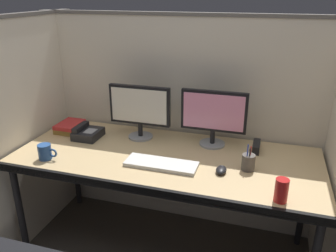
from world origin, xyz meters
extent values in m
cube|color=beige|center=(0.00, 0.74, 0.78)|extent=(2.20, 0.05, 1.55)
cube|color=#605B56|center=(0.00, 0.74, 1.56)|extent=(2.21, 0.06, 0.02)
cube|color=beige|center=(-0.99, 0.20, 0.78)|extent=(0.05, 1.40, 1.55)
cube|color=#605B56|center=(-0.99, 0.20, 1.56)|extent=(0.06, 1.41, 0.02)
cube|color=tan|center=(0.00, 0.30, 0.72)|extent=(1.90, 0.80, 0.04)
cube|color=black|center=(0.00, -0.09, 0.72)|extent=(1.90, 0.02, 0.05)
cylinder|color=black|center=(-0.89, -0.04, 0.35)|extent=(0.04, 0.04, 0.70)
cylinder|color=black|center=(-0.89, 0.64, 0.35)|extent=(0.04, 0.04, 0.70)
cylinder|color=black|center=(0.89, 0.64, 0.35)|extent=(0.04, 0.04, 0.70)
cylinder|color=gray|center=(-0.25, 0.52, 0.75)|extent=(0.17, 0.17, 0.01)
cylinder|color=black|center=(-0.25, 0.52, 0.80)|extent=(0.03, 0.03, 0.09)
cube|color=black|center=(-0.25, 0.52, 0.98)|extent=(0.43, 0.03, 0.27)
cube|color=silver|center=(-0.25, 0.50, 0.98)|extent=(0.39, 0.01, 0.23)
cylinder|color=gray|center=(0.25, 0.55, 0.75)|extent=(0.17, 0.17, 0.01)
cylinder|color=black|center=(0.25, 0.55, 0.80)|extent=(0.03, 0.03, 0.09)
cube|color=black|center=(0.25, 0.55, 0.98)|extent=(0.43, 0.03, 0.27)
cube|color=pink|center=(0.25, 0.53, 0.98)|extent=(0.39, 0.01, 0.23)
cube|color=silver|center=(0.02, 0.16, 0.75)|extent=(0.43, 0.15, 0.02)
ellipsoid|color=black|center=(0.37, 0.18, 0.76)|extent=(0.06, 0.10, 0.03)
cylinder|color=#59595B|center=(0.37, 0.20, 0.77)|extent=(0.01, 0.01, 0.01)
cylinder|color=#4C4742|center=(0.51, 0.26, 0.79)|extent=(0.08, 0.08, 0.09)
cylinder|color=red|center=(0.52, 0.27, 0.82)|extent=(0.01, 0.01, 0.14)
cylinder|color=#263FB2|center=(0.50, 0.25, 0.83)|extent=(0.01, 0.01, 0.15)
cylinder|color=black|center=(0.51, 0.25, 0.82)|extent=(0.01, 0.01, 0.13)
cylinder|color=red|center=(0.69, -0.02, 0.80)|extent=(0.07, 0.07, 0.12)
cube|color=black|center=(0.54, 0.54, 0.77)|extent=(0.04, 0.15, 0.06)
cylinder|color=#264C8C|center=(-0.69, 0.04, 0.79)|extent=(0.08, 0.08, 0.09)
torus|color=#264C8C|center=(-0.64, 0.04, 0.79)|extent=(0.06, 0.01, 0.06)
cube|color=black|center=(-0.60, 0.41, 0.77)|extent=(0.17, 0.19, 0.06)
cube|color=black|center=(-0.66, 0.41, 0.81)|extent=(0.04, 0.17, 0.03)
cube|color=gray|center=(-0.58, 0.40, 0.80)|extent=(0.07, 0.09, 0.00)
cube|color=olive|center=(-0.80, 0.49, 0.76)|extent=(0.15, 0.21, 0.04)
cube|color=#B22626|center=(-0.79, 0.48, 0.79)|extent=(0.15, 0.21, 0.03)
camera|label=1|loc=(0.58, -1.55, 1.71)|focal=36.76mm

